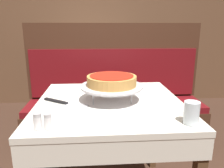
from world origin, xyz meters
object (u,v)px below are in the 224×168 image
(pizza_pan_stand, at_px, (112,87))
(pizza_server, at_px, (66,104))
(condiment_caddy, at_px, (92,58))
(salt_shaker, at_px, (38,121))
(booth_bench, at_px, (115,109))
(water_glass_near, at_px, (191,113))
(deep_dish_pizza, at_px, (112,80))
(dining_table_front, at_px, (110,115))
(dining_table_rear, at_px, (93,68))
(pepper_shaker, at_px, (48,121))

(pizza_pan_stand, height_order, pizza_server, pizza_pan_stand)
(condiment_caddy, bearing_deg, salt_shaker, -96.06)
(salt_shaker, bearing_deg, pizza_pan_stand, 45.43)
(booth_bench, distance_m, water_glass_near, 1.33)
(deep_dish_pizza, xyz_separation_m, salt_shaker, (-0.35, -0.35, -0.09))
(dining_table_front, relative_size, pizza_pan_stand, 2.31)
(dining_table_rear, xyz_separation_m, condiment_caddy, (-0.00, -0.10, 0.16))
(dining_table_front, xyz_separation_m, deep_dish_pizza, (0.01, -0.00, 0.22))
(water_glass_near, distance_m, condiment_caddy, 2.01)
(booth_bench, bearing_deg, dining_table_front, -96.96)
(pizza_pan_stand, bearing_deg, dining_table_front, 176.53)
(dining_table_rear, bearing_deg, booth_bench, -74.41)
(dining_table_front, relative_size, water_glass_near, 8.25)
(dining_table_front, height_order, water_glass_near, water_glass_near)
(dining_table_front, distance_m, pizza_server, 0.28)
(dining_table_rear, xyz_separation_m, deep_dish_pizza, (0.14, -1.71, 0.24))
(pizza_server, bearing_deg, pizza_pan_stand, 9.37)
(booth_bench, height_order, water_glass_near, booth_bench)
(condiment_caddy, bearing_deg, booth_bench, -72.10)
(booth_bench, relative_size, pizza_server, 6.53)
(booth_bench, height_order, condiment_caddy, booth_bench)
(condiment_caddy, bearing_deg, water_glass_near, -76.13)
(booth_bench, bearing_deg, condiment_caddy, 107.90)
(water_glass_near, height_order, pepper_shaker, water_glass_near)
(dining_table_front, bearing_deg, condiment_caddy, 94.50)
(dining_table_rear, distance_m, condiment_caddy, 0.19)
(condiment_caddy, bearing_deg, dining_table_front, -85.50)
(water_glass_near, height_order, salt_shaker, water_glass_near)
(deep_dish_pizza, xyz_separation_m, pepper_shaker, (-0.30, -0.35, -0.09))
(dining_table_rear, xyz_separation_m, pepper_shaker, (-0.17, -2.06, 0.15))
(water_glass_near, bearing_deg, pizza_server, 153.89)
(dining_table_rear, xyz_separation_m, pizza_pan_stand, (0.14, -1.71, 0.20))
(dining_table_front, height_order, deep_dish_pizza, deep_dish_pizza)
(pizza_pan_stand, relative_size, pepper_shaker, 5.37)
(dining_table_rear, relative_size, water_glass_near, 7.82)
(booth_bench, xyz_separation_m, pepper_shaker, (-0.40, -1.23, 0.43))
(deep_dish_pizza, relative_size, condiment_caddy, 1.75)
(deep_dish_pizza, bearing_deg, pizza_pan_stand, -176.42)
(dining_table_front, height_order, booth_bench, booth_bench)
(booth_bench, bearing_deg, pepper_shaker, -107.89)
(dining_table_rear, bearing_deg, salt_shaker, -95.86)
(pizza_pan_stand, xyz_separation_m, salt_shaker, (-0.35, -0.35, -0.05))
(deep_dish_pizza, bearing_deg, booth_bench, 83.86)
(deep_dish_pizza, bearing_deg, pepper_shaker, -130.74)
(pizza_pan_stand, xyz_separation_m, water_glass_near, (0.34, -0.34, -0.03))
(deep_dish_pizza, distance_m, pepper_shaker, 0.47)
(dining_table_rear, relative_size, pizza_pan_stand, 2.19)
(dining_table_rear, height_order, salt_shaker, salt_shaker)
(deep_dish_pizza, relative_size, water_glass_near, 2.79)
(salt_shaker, bearing_deg, booth_bench, 70.29)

